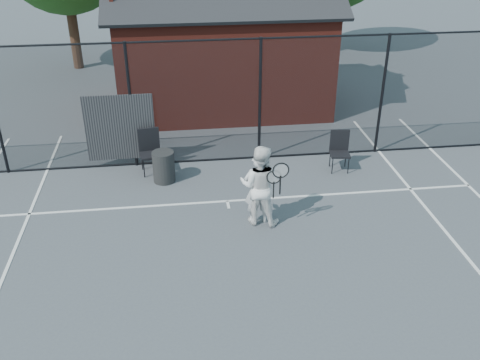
{
  "coord_description": "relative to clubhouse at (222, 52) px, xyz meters",
  "views": [
    {
      "loc": [
        -0.98,
        -6.81,
        5.87
      ],
      "look_at": [
        0.13,
        1.91,
        1.1
      ],
      "focal_mm": 40.0,
      "sensor_mm": 36.0,
      "label": 1
    }
  ],
  "objects": [
    {
      "name": "ground",
      "position": [
        -0.5,
        -9.0,
        -1.61
      ],
      "size": [
        80.0,
        80.0,
        0.0
      ],
      "primitive_type": "plane",
      "color": "#45494F",
      "rests_on": "ground"
    },
    {
      "name": "court_lines",
      "position": [
        -0.5,
        -10.32,
        -1.6
      ],
      "size": [
        11.02,
        18.0,
        0.01
      ],
      "color": "silver",
      "rests_on": "ground"
    },
    {
      "name": "fence",
      "position": [
        -0.8,
        -4.0,
        -0.16
      ],
      "size": [
        22.04,
        3.0,
        3.0
      ],
      "color": "black",
      "rests_on": "ground"
    },
    {
      "name": "clubhouse",
      "position": [
        0.0,
        0.0,
        0.0
      ],
      "size": [
        6.5,
        4.36,
        4.19
      ],
      "color": "maroon",
      "rests_on": "ground"
    },
    {
      "name": "player_front",
      "position": [
        0.02,
        -6.86,
        -0.86
      ],
      "size": [
        0.68,
        0.5,
        1.49
      ],
      "color": "silver",
      "rests_on": "ground"
    },
    {
      "name": "player_back",
      "position": [
        0.05,
        -6.87,
        -0.77
      ],
      "size": [
        0.98,
        0.87,
        1.66
      ],
      "color": "white",
      "rests_on": "ground"
    },
    {
      "name": "chair_left",
      "position": [
        -2.12,
        -4.43,
        -1.1
      ],
      "size": [
        0.56,
        0.58,
        1.02
      ],
      "primitive_type": "cube",
      "rotation": [
        0.0,
        0.0,
        0.14
      ],
      "color": "black",
      "rests_on": "ground"
    },
    {
      "name": "chair_right",
      "position": [
        2.28,
        -4.88,
        -1.14
      ],
      "size": [
        0.5,
        0.52,
        0.93
      ],
      "primitive_type": "cube",
      "rotation": [
        0.0,
        0.0,
        -0.12
      ],
      "color": "black",
      "rests_on": "ground"
    },
    {
      "name": "waste_bin",
      "position": [
        -1.83,
        -4.9,
        -1.24
      ],
      "size": [
        0.51,
        0.51,
        0.73
      ],
      "primitive_type": "cylinder",
      "rotation": [
        0.0,
        0.0,
        0.03
      ],
      "color": "#242424",
      "rests_on": "ground"
    }
  ]
}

